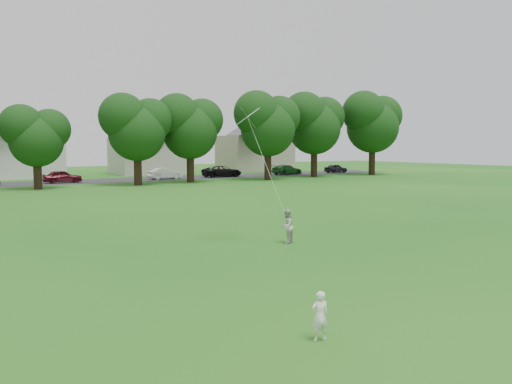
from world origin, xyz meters
TOP-DOWN VIEW (x-y plane):
  - ground at (0.00, 0.00)m, footprint 160.00×160.00m
  - street at (0.00, 42.00)m, footprint 90.00×7.00m
  - toddler at (-1.26, -2.86)m, footprint 0.39×0.30m
  - older_boy at (3.67, 4.98)m, footprint 0.78×0.73m
  - kite at (3.10, 5.42)m, footprint 1.12×1.20m
  - tree_row at (3.52, 34.84)m, footprint 82.44×7.80m
  - parked_cars at (4.62, 41.00)m, footprint 71.44×2.64m
  - house_row at (0.18, 52.00)m, footprint 77.63×14.24m

SIDE VIEW (x-z plane):
  - ground at x=0.00m, z-range 0.00..0.00m
  - street at x=0.00m, z-range 0.00..0.01m
  - toddler at x=-1.26m, z-range 0.00..0.94m
  - parked_cars at x=4.62m, z-range -0.02..1.27m
  - older_boy at x=3.67m, z-range 0.00..1.27m
  - kite at x=3.10m, z-range 0.64..4.92m
  - house_row at x=0.18m, z-range -0.24..9.95m
  - tree_row at x=3.52m, z-range 1.06..11.58m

